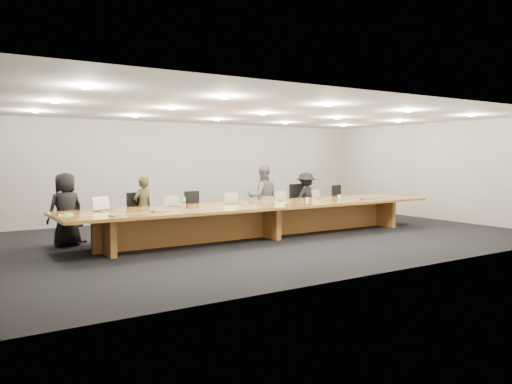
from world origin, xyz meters
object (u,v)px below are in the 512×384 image
Objects in this scene: amber_mug at (187,206)px; mic_right at (362,199)px; chair_left at (140,216)px; paper_cup_near at (307,199)px; chair_mid_left at (197,212)px; person_d at (306,198)px; chair_mid_right at (271,206)px; laptop_d at (283,196)px; person_b at (143,207)px; mic_center at (286,205)px; chair_far_left at (70,220)px; chair_far_right at (342,202)px; laptop_a at (105,204)px; chair_right at (302,204)px; laptop_e at (319,194)px; mic_left at (153,211)px; person_c at (263,197)px; paper_cup_far at (339,197)px; laptop_b at (173,201)px; av_box at (115,215)px; water_bottle at (184,202)px; laptop_c at (233,198)px; conference_table at (263,214)px; person_a at (66,209)px.

amber_mug is 4.58m from mic_right.
chair_left reaches higher than paper_cup_near.
person_d is at bearing -16.45° from chair_mid_left.
chair_mid_right reaches higher than laptop_d.
laptop_d is at bearing 143.00° from person_b.
chair_far_left is at bearing 155.39° from mic_center.
laptop_a is at bearing 170.02° from chair_far_right.
chair_left is at bearing 147.27° from mic_center.
chair_right is 0.94m from laptop_e.
chair_far_right is at bearing 21.52° from laptop_d.
chair_right is 4.05m from amber_mug.
laptop_e is at bearing 7.68° from mic_left.
person_c is 4.26m from laptop_a.
mic_right is (0.68, -1.57, 0.21)m from chair_right.
laptop_e is at bearing -8.80° from chair_far_left.
chair_mid_right is at bearing -0.79° from chair_far_left.
paper_cup_far is at bearing 1.57° from amber_mug.
mic_center is at bearing -9.41° from laptop_b.
person_b reaches higher than paper_cup_far.
av_box is (-5.58, -1.77, 0.21)m from chair_right.
chair_far_left reaches higher than mic_right.
chair_far_right is 7.04m from laptop_a.
laptop_c is at bearing 4.82° from water_bottle.
mic_left is (-0.37, -1.56, 0.08)m from person_b.
chair_mid_right is at bearing -5.39° from chair_left.
chair_right is 5.01m from mic_left.
laptop_b is at bearing 29.06° from person_c.
paper_cup_far is at bearing -30.40° from laptop_e.
av_box is at bearing 36.18° from person_c.
chair_mid_left is 4.58m from chair_far_right.
paper_cup_far is at bearing 5.64° from laptop_c.
laptop_c is 2.84× the size of mic_left.
water_bottle reaches higher than mic_center.
water_bottle is 1.80× the size of mic_center.
mic_center is at bearing -148.88° from paper_cup_near.
chair_mid_left is 4.10m from mic_right.
person_b reaches higher than conference_table.
chair_far_left is 6.85m from mic_right.
chair_far_left is at bearing 173.19° from laptop_d.
laptop_d is at bearing 172.32° from paper_cup_far.
paper_cup_near reaches higher than mic_left.
paper_cup_near is (-0.79, -1.05, 0.09)m from person_d.
person_a is 0.94× the size of person_c.
paper_cup_near is (5.38, -1.07, 0.04)m from person_a.
water_bottle reaches higher than av_box.
paper_cup_far is 5.22m from mic_left.
chair_right is at bearing 0.45° from chair_mid_right.
person_b is 17.93× the size of paper_cup_near.
amber_mug reaches higher than conference_table.
person_a is 6.17m from person_d.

